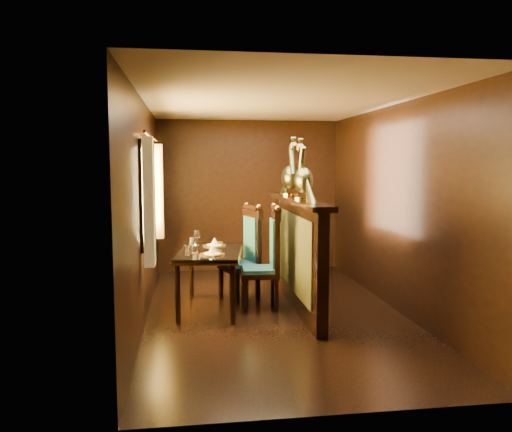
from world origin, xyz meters
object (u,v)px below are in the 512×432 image
object	(u,v)px
dining_table	(210,256)
chair_right	(247,249)
peacock_right	(290,167)
chair_left	(269,254)
peacock_left	(304,169)

from	to	relation	value
dining_table	chair_right	bearing A→B (deg)	49.20
peacock_right	chair_right	bearing A→B (deg)	177.39
dining_table	peacock_right	xyz separation A→B (m)	(1.08, 0.42, 1.08)
chair_right	peacock_right	world-z (taller)	peacock_right
chair_left	chair_right	size ratio (longest dim) A/B	1.02
chair_left	peacock_left	distance (m)	1.15
dining_table	peacock_left	distance (m)	1.55
peacock_left	dining_table	bearing A→B (deg)	162.65
peacock_right	chair_left	bearing A→B (deg)	-128.34
dining_table	peacock_left	bearing A→B (deg)	-9.05
chair_left	peacock_left	xyz separation A→B (m)	(0.35, -0.31, 1.05)
chair_right	peacock_right	distance (m)	1.22
peacock_left	chair_left	bearing A→B (deg)	138.54
chair_left	chair_right	distance (m)	0.52
peacock_left	chair_right	bearing A→B (deg)	125.94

